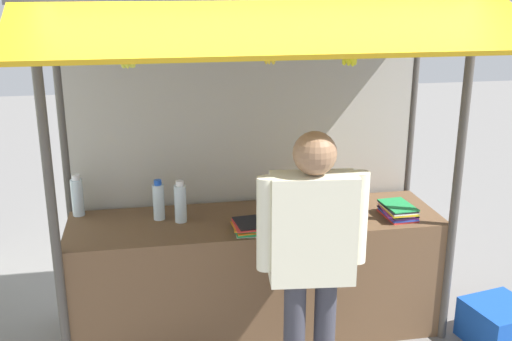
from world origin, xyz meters
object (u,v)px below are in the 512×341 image
Objects in this scene: water_bottle_left at (159,201)px; banana_bunch_rightmost at (270,51)px; magazine_stack_front_left at (398,211)px; magazine_stack_mid_right at (327,207)px; banana_bunch_leftmost at (350,52)px; magazine_stack_back_left at (247,227)px; vendor_person at (312,247)px; water_bottle_front_right at (77,197)px; plastic_crate at (499,324)px; banana_bunch_inner_left at (127,54)px; water_bottle_right at (180,203)px.

water_bottle_left is 1.38m from banana_bunch_rightmost.
banana_bunch_rightmost is (-0.98, -0.31, 1.16)m from magazine_stack_front_left.
banana_bunch_leftmost is at bearing -94.81° from magazine_stack_mid_right.
vendor_person is at bearing -66.69° from magazine_stack_back_left.
banana_bunch_leftmost is (1.14, -0.56, 1.06)m from water_bottle_left.
water_bottle_front_right is at bearing 156.65° from banana_bunch_leftmost.
banana_bunch_rightmost is 0.60× the size of plastic_crate.
banana_bunch_inner_left is 1.02× the size of banana_bunch_rightmost.
magazine_stack_front_left reaches higher than plastic_crate.
banana_bunch_leftmost is at bearing -23.35° from water_bottle_front_right.
water_bottle_left is 1.67m from magazine_stack_front_left.
water_bottle_front_right is 3.10m from plastic_crate.
banana_bunch_leftmost and banana_bunch_rightmost have the same top height.
vendor_person reaches higher than water_bottle_left.
banana_bunch_leftmost is at bearing -23.22° from magazine_stack_back_left.
banana_bunch_inner_left is at bearing -60.00° from water_bottle_front_right.
water_bottle_left is 0.16m from water_bottle_right.
magazine_stack_mid_right is at bearing 18.85° from magazine_stack_back_left.
magazine_stack_back_left reaches higher than plastic_crate.
banana_bunch_rightmost is (0.10, -0.25, 1.18)m from magazine_stack_back_left.
water_bottle_left is 0.96× the size of water_bottle_right.
water_bottle_right is at bearing -19.19° from water_bottle_front_right.
banana_bunch_leftmost is (0.57, -0.25, 1.16)m from magazine_stack_back_left.
plastic_crate is at bearing -13.71° from water_bottle_right.
magazine_stack_back_left is 0.63× the size of plastic_crate.
water_bottle_left reaches higher than magazine_stack_back_left.
water_bottle_left is 0.95× the size of water_bottle_front_right.
water_bottle_front_right is 1.16× the size of banana_bunch_inner_left.
banana_bunch_inner_left reaches higher than vendor_person.
water_bottle_front_right is at bearing 160.81° from water_bottle_right.
plastic_crate is at bearing -27.41° from magazine_stack_front_left.
magazine_stack_front_left is at bearing 46.26° from vendor_person.
banana_bunch_inner_left is at bearing -103.43° from water_bottle_left.
magazine_stack_front_left is 1.12× the size of banana_bunch_leftmost.
banana_bunch_rightmost is at bearing -43.18° from water_bottle_right.
water_bottle_right is 0.75m from water_bottle_front_right.
vendor_person is (1.40, -1.12, 0.01)m from water_bottle_front_right.
magazine_stack_mid_right is (1.18, -0.11, -0.08)m from water_bottle_left.
magazine_stack_front_left is (1.08, 0.06, 0.02)m from magazine_stack_back_left.
vendor_person is (-0.34, -0.84, 0.10)m from magazine_stack_mid_right.
magazine_stack_mid_right is at bearing -5.16° from water_bottle_left.
banana_bunch_rightmost is 1.14m from vendor_person.
magazine_stack_front_left is 1.55m from banana_bunch_rightmost.
banana_bunch_leftmost reaches higher than water_bottle_front_right.
water_bottle_front_right is 0.71× the size of plastic_crate.
water_bottle_left is 0.66m from magazine_stack_back_left.
banana_bunch_rightmost reaches higher than water_bottle_front_right.
magazine_stack_front_left is at bearing -10.99° from water_bottle_front_right.
water_bottle_right reaches higher than magazine_stack_back_left.
magazine_stack_mid_right is at bearing -9.14° from water_bottle_front_right.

